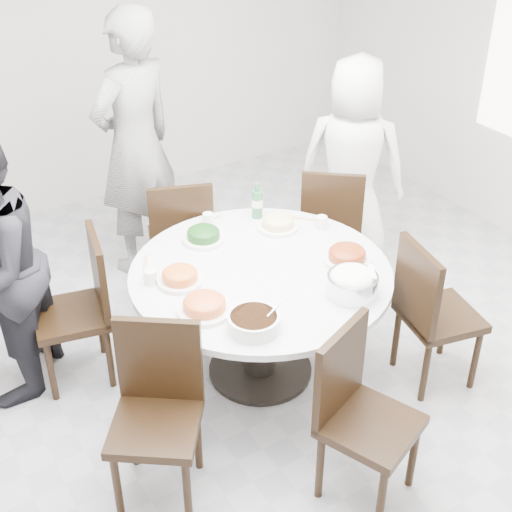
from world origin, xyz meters
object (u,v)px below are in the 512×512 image
chair_sw (155,423)px  chair_s (371,422)px  diner_middle (135,145)px  chair_ne (331,223)px  dining_table (260,323)px  chair_n (180,237)px  chair_nw (71,312)px  diner_right (352,164)px  chair_se (441,313)px  rice_bowl (352,285)px  soup_bowl (254,322)px  beverage_bottle (257,200)px

chair_sw → chair_s: (0.89, -0.54, 0.00)m
chair_sw → diner_middle: 2.28m
chair_ne → diner_middle: diner_middle is taller
diner_middle → dining_table: bearing=74.4°
chair_n → chair_sw: same height
chair_nw → chair_s: same height
chair_ne → diner_right: diner_right is taller
chair_s → chair_se: bearing=5.4°
dining_table → chair_s: (-0.03, -1.06, 0.10)m
chair_sw → dining_table: bearing=65.5°
chair_ne → chair_se: size_ratio=1.00×
rice_bowl → chair_ne: bearing=57.3°
chair_s → soup_bowl: size_ratio=3.54×
chair_nw → chair_se: same height
dining_table → soup_bowl: size_ratio=5.59×
chair_se → chair_n: bearing=41.6°
rice_bowl → chair_nw: bearing=140.7°
diner_right → chair_se: bearing=117.2°
chair_s → chair_ne: bearing=37.0°
chair_s → diner_right: bearing=32.7°
soup_bowl → beverage_bottle: 1.17m
chair_ne → chair_n: (-1.00, 0.40, 0.00)m
chair_ne → rice_bowl: (-0.69, -1.07, 0.33)m
dining_table → chair_sw: chair_sw is taller
chair_sw → chair_se: (1.80, -0.08, 0.00)m
dining_table → rice_bowl: rice_bowl is taller
diner_middle → beverage_bottle: bearing=92.8°
chair_se → chair_ne: bearing=7.4°
chair_nw → diner_middle: diner_middle is taller
chair_s → diner_middle: (-0.04, 2.60, 0.49)m
chair_se → rice_bowl: bearing=89.9°
chair_ne → chair_nw: bearing=40.2°
chair_n → diner_middle: size_ratio=0.49×
chair_s → diner_middle: 2.65m
chair_ne → soup_bowl: bearing=77.7°
chair_ne → rice_bowl: size_ratio=3.43×
chair_nw → chair_s: (0.93, -1.62, 0.00)m
chair_s → chair_se: same height
rice_bowl → diner_middle: bearing=100.3°
dining_table → chair_n: 1.01m
chair_n → chair_se: bearing=139.7°
beverage_bottle → chair_sw: bearing=-139.5°
chair_nw → rice_bowl: size_ratio=3.43×
soup_bowl → chair_ne: bearing=39.0°
chair_n → chair_s: bearing=110.0°
chair_s → diner_right: diner_right is taller
chair_sw → beverage_bottle: bearing=76.9°
chair_n → chair_nw: 1.04m
chair_ne → chair_sw: 2.21m
chair_nw → rice_bowl: chair_nw is taller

